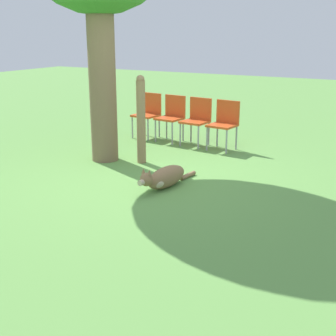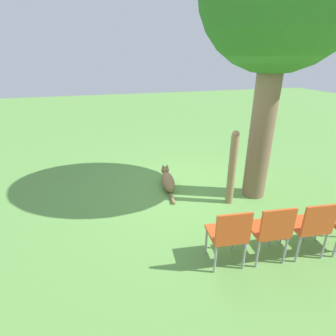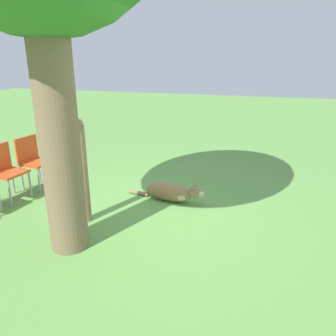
{
  "view_description": "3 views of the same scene",
  "coord_description": "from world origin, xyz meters",
  "px_view_note": "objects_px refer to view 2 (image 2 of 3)",
  "views": [
    {
      "loc": [
        -5.53,
        -3.61,
        2.03
      ],
      "look_at": [
        -0.32,
        -0.69,
        0.25
      ],
      "focal_mm": 50.0,
      "sensor_mm": 36.0,
      "label": 1
    },
    {
      "loc": [
        4.25,
        -2.0,
        2.51
      ],
      "look_at": [
        -0.43,
        -0.67,
        0.41
      ],
      "focal_mm": 28.0,
      "sensor_mm": 36.0,
      "label": 2
    },
    {
      "loc": [
        -1.73,
        3.65,
        2.08
      ],
      "look_at": [
        -0.34,
        -0.75,
        0.5
      ],
      "focal_mm": 35.0,
      "sensor_mm": 36.0,
      "label": 3
    }
  ],
  "objects_px": {
    "fence_post": "(232,168)",
    "red_chair_0": "(229,233)",
    "red_chair_1": "(271,229)",
    "red_chair_2": "(311,224)",
    "dog": "(168,180)"
  },
  "relations": [
    {
      "from": "fence_post",
      "to": "red_chair_0",
      "type": "bearing_deg",
      "value": -29.34
    },
    {
      "from": "red_chair_0",
      "to": "red_chair_2",
      "type": "xyz_separation_m",
      "value": [
        0.12,
        1.11,
        0.0
      ]
    },
    {
      "from": "dog",
      "to": "red_chair_1",
      "type": "relative_size",
      "value": 1.46
    },
    {
      "from": "red_chair_1",
      "to": "red_chair_2",
      "type": "bearing_deg",
      "value": -90.44
    },
    {
      "from": "red_chair_1",
      "to": "red_chair_2",
      "type": "height_order",
      "value": "same"
    },
    {
      "from": "dog",
      "to": "red_chair_2",
      "type": "relative_size",
      "value": 1.46
    },
    {
      "from": "fence_post",
      "to": "red_chair_0",
      "type": "height_order",
      "value": "fence_post"
    },
    {
      "from": "dog",
      "to": "red_chair_2",
      "type": "xyz_separation_m",
      "value": [
        2.46,
        1.23,
        0.35
      ]
    },
    {
      "from": "dog",
      "to": "fence_post",
      "type": "height_order",
      "value": "fence_post"
    },
    {
      "from": "dog",
      "to": "fence_post",
      "type": "relative_size",
      "value": 0.9
    },
    {
      "from": "fence_post",
      "to": "red_chair_0",
      "type": "xyz_separation_m",
      "value": [
        1.42,
        -0.8,
        -0.19
      ]
    },
    {
      "from": "red_chair_0",
      "to": "dog",
      "type": "bearing_deg",
      "value": 8.97
    },
    {
      "from": "fence_post",
      "to": "red_chair_2",
      "type": "xyz_separation_m",
      "value": [
        1.55,
        0.31,
        -0.19
      ]
    },
    {
      "from": "fence_post",
      "to": "red_chair_0",
      "type": "relative_size",
      "value": 1.61
    },
    {
      "from": "red_chair_1",
      "to": "red_chair_2",
      "type": "relative_size",
      "value": 1.0
    }
  ]
}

